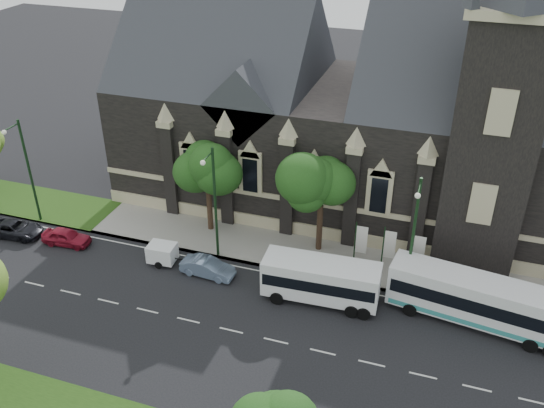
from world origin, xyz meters
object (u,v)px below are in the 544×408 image
at_px(street_lamp_near, 413,233).
at_px(shuttle_bus, 321,279).
at_px(banner_flag_left, 359,242).
at_px(sedan, 208,267).
at_px(tree_walk_right, 325,182).
at_px(street_lamp_mid, 214,199).
at_px(box_trailer, 162,253).
at_px(banner_flag_center, 387,247).
at_px(tree_walk_left, 211,166).
at_px(car_far_black, 15,229).
at_px(tour_coach, 480,301).
at_px(banner_flag_right, 416,252).
at_px(car_far_red, 66,237).
at_px(street_lamp_far, 27,167).

height_order(street_lamp_near, shuttle_bus, street_lamp_near).
bearing_deg(banner_flag_left, sedan, -157.77).
xyz_separation_m(tree_walk_right, banner_flag_left, (3.08, -1.71, -3.43)).
relative_size(street_lamp_mid, box_trailer, 3.06).
bearing_deg(street_lamp_near, street_lamp_mid, 180.00).
height_order(street_lamp_near, street_lamp_mid, same).
xyz_separation_m(banner_flag_center, sedan, (-12.06, -4.11, -1.73)).
bearing_deg(tree_walk_left, tree_walk_right, 0.06).
distance_m(shuttle_bus, car_far_black, 25.08).
bearing_deg(box_trailer, tour_coach, -2.05).
relative_size(banner_flag_right, shuttle_bus, 0.51).
bearing_deg(street_lamp_mid, tree_walk_left, 116.47).
relative_size(tree_walk_left, car_far_red, 2.01).
distance_m(street_lamp_mid, shuttle_bus, 9.53).
bearing_deg(shuttle_bus, banner_flag_center, 45.91).
height_order(banner_flag_right, sedan, banner_flag_right).
distance_m(tour_coach, car_far_black, 35.18).
xyz_separation_m(tree_walk_right, car_far_red, (-19.02, -5.65, -5.17)).
bearing_deg(tree_walk_right, street_lamp_mid, -153.35).
xyz_separation_m(street_lamp_mid, car_far_black, (-16.45, -2.28, -4.49)).
relative_size(tree_walk_left, street_lamp_mid, 0.85).
bearing_deg(banner_flag_right, street_lamp_near, -98.56).
bearing_deg(tree_walk_left, sedan, -70.77).
height_order(street_lamp_far, sedan, street_lamp_far).
xyz_separation_m(street_lamp_far, sedan, (16.23, -2.20, -4.46)).
bearing_deg(banner_flag_left, car_far_red, -169.90).
xyz_separation_m(banner_flag_center, car_far_black, (-28.74, -4.19, -1.76)).
bearing_deg(tree_walk_left, car_far_red, -150.62).
distance_m(street_lamp_near, street_lamp_far, 30.00).
bearing_deg(car_far_black, tree_walk_right, -81.08).
distance_m(banner_flag_right, shuttle_bus, 7.10).
bearing_deg(banner_flag_left, banner_flag_center, 0.00).
xyz_separation_m(tree_walk_right, banner_flag_right, (7.08, -1.71, -3.43)).
relative_size(tree_walk_right, car_far_black, 1.74).
distance_m(tour_coach, sedan, 18.52).
relative_size(tree_walk_left, car_far_black, 1.70).
distance_m(banner_flag_left, shuttle_bus, 4.57).
height_order(shuttle_bus, car_far_red, shuttle_bus).
bearing_deg(banner_flag_right, banner_flag_center, 180.00).
height_order(banner_flag_center, banner_flag_right, same).
bearing_deg(sedan, car_far_black, 93.17).
height_order(tree_walk_left, shuttle_bus, tree_walk_left).
distance_m(banner_flag_right, box_trailer, 18.30).
height_order(tree_walk_right, banner_flag_right, tree_walk_right).
bearing_deg(tree_walk_right, banner_flag_center, -18.64).
distance_m(shuttle_bus, car_far_red, 20.45).
bearing_deg(tree_walk_left, street_lamp_far, -165.74).
xyz_separation_m(street_lamp_near, banner_flag_right, (0.29, 1.91, -2.73)).
relative_size(tree_walk_right, banner_flag_right, 1.95).
bearing_deg(street_lamp_mid, car_far_red, -170.25).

